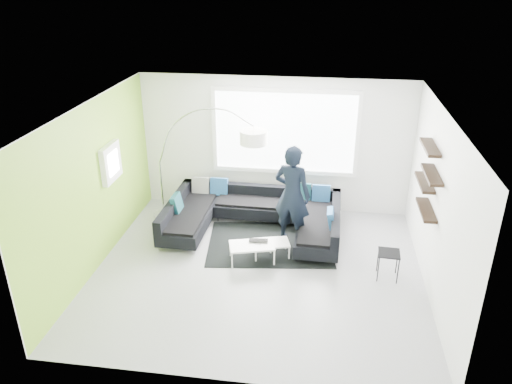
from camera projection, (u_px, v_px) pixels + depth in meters
The scene contains 9 objects.
ground at pixel (258, 271), 8.51m from camera, with size 5.50×5.50×0.00m, color #939499.
room_shell at pixel (262, 168), 7.93m from camera, with size 5.54×5.04×2.82m.
sectional_sofa at pixel (253, 218), 9.59m from camera, with size 3.33×2.10×0.71m.
rug at pixel (270, 244), 9.32m from camera, with size 2.28×1.66×0.01m, color black.
coffee_table at pixel (262, 250), 8.81m from camera, with size 1.00×0.58×0.33m, color silver.
arc_lamp at pixel (160, 162), 9.89m from camera, with size 2.22×0.83×2.37m, color silver, non-canonical shape.
side_table at pixel (388, 265), 8.24m from camera, with size 0.35×0.35×0.48m, color black.
person at pixel (292, 195), 9.06m from camera, with size 0.80×0.65×1.89m, color black.
laptop at pixel (258, 242), 8.71m from camera, with size 0.35×0.24×0.03m, color black.
Camera 1 is at (0.98, -7.11, 4.76)m, focal length 35.00 mm.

